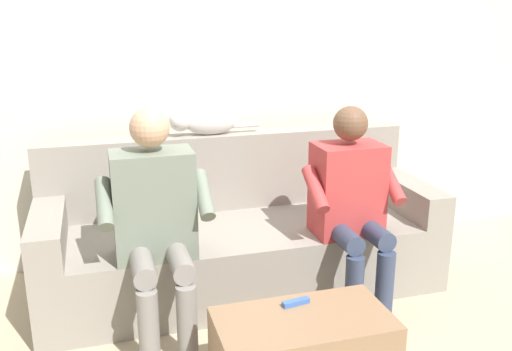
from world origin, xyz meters
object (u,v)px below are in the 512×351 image
object	(u,v)px
couch	(239,237)
person_left_seated	(351,198)
person_right_seated	(155,215)
remote_blue	(296,302)
cat_on_backrest	(203,121)

from	to	relation	value
couch	person_left_seated	distance (m)	0.75
person_left_seated	person_right_seated	bearing A→B (deg)	0.90
couch	person_left_seated	xyz separation A→B (m)	(-0.54, 0.40, 0.34)
remote_blue	person_right_seated	bearing A→B (deg)	-55.62
person_right_seated	remote_blue	bearing A→B (deg)	134.02
person_right_seated	remote_blue	world-z (taller)	person_right_seated
cat_on_backrest	person_left_seated	bearing A→B (deg)	135.53
person_left_seated	remote_blue	size ratio (longest dim) A/B	8.83
couch	remote_blue	xyz separation A→B (m)	(-0.01, 0.99, 0.08)
cat_on_backrest	person_right_seated	bearing A→B (deg)	61.12
person_right_seated	cat_on_backrest	bearing A→B (deg)	-118.88
person_left_seated	person_right_seated	size ratio (longest dim) A/B	0.96
couch	cat_on_backrest	distance (m)	0.75
couch	cat_on_backrest	world-z (taller)	cat_on_backrest
person_right_seated	remote_blue	size ratio (longest dim) A/B	9.17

